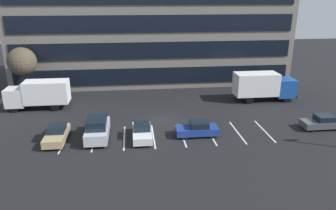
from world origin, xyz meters
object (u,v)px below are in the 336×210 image
sedan_navy (197,129)px  sedan_white (142,132)px  box_truck_blue (263,85)px  sedan_tan (57,134)px  sedan_charcoal (322,122)px  bare_tree (22,62)px  box_truck_white (39,93)px  suv_silver (97,129)px

sedan_navy → sedan_white: sedan_white is taller
box_truck_blue → sedan_tan: size_ratio=1.83×
sedan_charcoal → bare_tree: size_ratio=0.60×
sedan_navy → sedan_white: (-5.33, -0.04, 0.02)m
sedan_tan → box_truck_blue: bearing=21.7°
sedan_tan → bare_tree: bare_tree is taller
sedan_charcoal → bare_tree: bare_tree is taller
box_truck_white → sedan_tan: 10.24m
sedan_charcoal → sedan_tan: (-26.20, -0.03, 0.04)m
sedan_white → box_truck_white: bearing=140.5°
suv_silver → box_truck_blue: bearing=25.1°
box_truck_white → box_truck_blue: size_ratio=0.94×
suv_silver → sedan_charcoal: (22.46, -0.08, -0.37)m
suv_silver → sedan_navy: size_ratio=1.18×
box_truck_white → bare_tree: size_ratio=1.09×
suv_silver → sedan_navy: (9.50, -0.36, -0.36)m
sedan_charcoal → sedan_white: 18.30m
sedan_tan → sedan_charcoal: bearing=0.1°
box_truck_white → sedan_charcoal: (30.08, -9.37, -1.22)m
sedan_navy → suv_silver: bearing=177.8°
box_truck_blue → suv_silver: box_truck_blue is taller
box_truck_blue → sedan_tan: (-23.66, -9.43, -1.31)m
sedan_navy → sedan_tan: bearing=178.9°
sedan_white → sedan_tan: (-7.90, 0.30, 0.01)m
suv_silver → box_truck_white: bearing=129.3°
box_truck_blue → suv_silver: bearing=-154.9°
box_truck_white → sedan_white: box_truck_white is taller
sedan_navy → sedan_tan: sedan_tan is taller
sedan_navy → sedan_white: size_ratio=0.98×
box_truck_white → sedan_charcoal: bearing=-17.3°
sedan_tan → box_truck_white: bearing=112.4°
box_truck_white → sedan_tan: box_truck_white is taller
suv_silver → bare_tree: (-10.34, 13.39, 3.86)m
suv_silver → sedan_charcoal: suv_silver is taller
box_truck_white → box_truck_blue: 27.54m
box_truck_white → bare_tree: (-2.72, 4.09, 3.00)m
box_truck_white → bare_tree: 5.76m
box_truck_white → sedan_navy: 19.69m
sedan_tan → sedan_white: bearing=-2.2°
box_truck_blue → box_truck_white: bearing=-179.9°
box_truck_white → sedan_navy: box_truck_white is taller
sedan_white → bare_tree: size_ratio=0.62×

